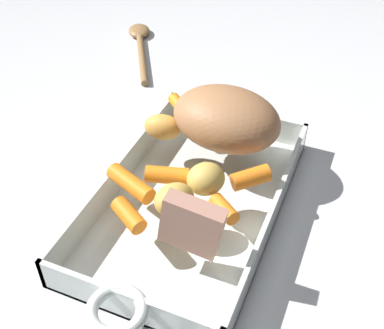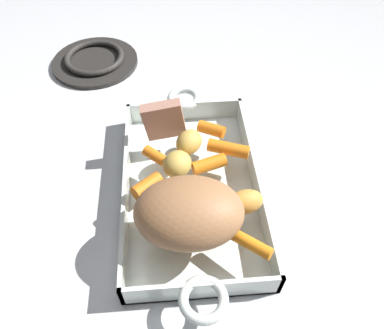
{
  "view_description": "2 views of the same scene",
  "coord_description": "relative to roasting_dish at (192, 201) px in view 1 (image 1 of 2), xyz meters",
  "views": [
    {
      "loc": [
        -0.44,
        -0.18,
        0.5
      ],
      "look_at": [
        0.01,
        0.01,
        0.07
      ],
      "focal_mm": 46.36,
      "sensor_mm": 36.0,
      "label": 1
    },
    {
      "loc": [
        0.39,
        -0.03,
        0.54
      ],
      "look_at": [
        -0.01,
        0.0,
        0.07
      ],
      "focal_mm": 34.81,
      "sensor_mm": 36.0,
      "label": 2
    }
  ],
  "objects": [
    {
      "name": "baby_carrot_northeast",
      "position": [
        -0.09,
        0.04,
        0.05
      ],
      "size": [
        0.04,
        0.05,
        0.02
      ],
      "primitive_type": "cylinder",
      "rotation": [
        1.63,
        0.0,
        5.76
      ],
      "color": "orange",
      "rests_on": "roasting_dish"
    },
    {
      "name": "roast_slice_outer",
      "position": [
        -0.1,
        -0.04,
        0.07
      ],
      "size": [
        0.02,
        0.08,
        0.08
      ],
      "primitive_type": "cube",
      "rotation": [
        0.14,
        0.0,
        0.03
      ],
      "color": "tan",
      "rests_on": "roasting_dish"
    },
    {
      "name": "baby_carrot_long",
      "position": [
        -0.01,
        0.03,
        0.05
      ],
      "size": [
        0.04,
        0.06,
        0.02
      ],
      "primitive_type": "cylinder",
      "rotation": [
        1.59,
        0.0,
        0.3
      ],
      "color": "orange",
      "rests_on": "roasting_dish"
    },
    {
      "name": "baby_carrot_southwest",
      "position": [
        -0.04,
        -0.06,
        0.05
      ],
      "size": [
        0.04,
        0.05,
        0.02
      ],
      "primitive_type": "cylinder",
      "rotation": [
        1.48,
        0.0,
        5.6
      ],
      "color": "orange",
      "rests_on": "roasting_dish"
    },
    {
      "name": "potato_golden_large",
      "position": [
        -0.06,
        0.0,
        0.06
      ],
      "size": [
        0.07,
        0.06,
        0.04
      ],
      "primitive_type": "ellipsoid",
      "rotation": [
        0.0,
        0.0,
        5.64
      ],
      "color": "gold",
      "rests_on": "roasting_dish"
    },
    {
      "name": "pork_roast",
      "position": [
        0.1,
        -0.01,
        0.08
      ],
      "size": [
        0.13,
        0.17,
        0.08
      ],
      "primitive_type": "ellipsoid",
      "rotation": [
        0.0,
        0.0,
        4.64
      ],
      "color": "#9F6B44",
      "rests_on": "roasting_dish"
    },
    {
      "name": "baby_carrot_center_right",
      "position": [
        0.14,
        0.07,
        0.05
      ],
      "size": [
        0.06,
        0.06,
        0.02
      ],
      "primitive_type": "cylinder",
      "rotation": [
        1.49,
        0.0,
        2.44
      ],
      "color": "orange",
      "rests_on": "roasting_dish"
    },
    {
      "name": "serving_spoon",
      "position": [
        0.4,
        0.28,
        -0.01
      ],
      "size": [
        0.23,
        0.15,
        0.02
      ],
      "rotation": [
        0.0,
        0.0,
        0.53
      ],
      "color": "olive",
      "rests_on": "ground_plane"
    },
    {
      "name": "baby_carrot_short",
      "position": [
        0.03,
        -0.07,
        0.05
      ],
      "size": [
        0.05,
        0.06,
        0.03
      ],
      "primitive_type": "cylinder",
      "rotation": [
        1.67,
        0.0,
        3.86
      ],
      "color": "orange",
      "rests_on": "roasting_dish"
    },
    {
      "name": "baby_carrot_center_left",
      "position": [
        -0.04,
        0.07,
        0.05
      ],
      "size": [
        0.05,
        0.08,
        0.02
      ],
      "primitive_type": "cylinder",
      "rotation": [
        1.56,
        0.0,
        2.77
      ],
      "color": "orange",
      "rests_on": "roasting_dish"
    },
    {
      "name": "roasting_dish",
      "position": [
        0.0,
        0.0,
        0.0
      ],
      "size": [
        0.48,
        0.23,
        0.05
      ],
      "color": "silver",
      "rests_on": "ground_plane"
    },
    {
      "name": "potato_golden_small",
      "position": [
        -0.01,
        -0.02,
        0.06
      ],
      "size": [
        0.07,
        0.07,
        0.04
      ],
      "primitive_type": "ellipsoid",
      "rotation": [
        0.0,
        0.0,
        4.0
      ],
      "color": "gold",
      "rests_on": "roasting_dish"
    },
    {
      "name": "potato_near_roast",
      "position": [
        0.07,
        0.08,
        0.06
      ],
      "size": [
        0.05,
        0.06,
        0.04
      ],
      "primitive_type": "ellipsoid",
      "rotation": [
        0.0,
        0.0,
        4.89
      ],
      "color": "gold",
      "rests_on": "roasting_dish"
    },
    {
      "name": "ground_plane",
      "position": [
        0.0,
        0.0,
        -0.01
      ],
      "size": [
        2.06,
        2.06,
        0.0
      ],
      "primitive_type": "plane",
      "color": "silver"
    }
  ]
}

